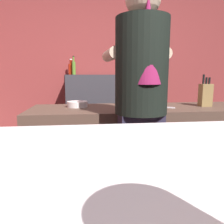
# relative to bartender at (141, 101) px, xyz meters

# --- Properties ---
(wall_back) EXTENTS (5.20, 0.10, 2.70)m
(wall_back) POSITION_rel_bartender_xyz_m (-0.14, 2.03, 0.32)
(wall_back) COLOR maroon
(wall_back) RESTS_ON ground
(prep_counter) EXTENTS (2.10, 0.60, 0.92)m
(prep_counter) POSITION_rel_bartender_xyz_m (0.21, 0.46, -0.57)
(prep_counter) COLOR #4D372C
(prep_counter) RESTS_ON ground
(back_shelf) EXTENTS (0.86, 0.36, 1.20)m
(back_shelf) POSITION_rel_bartender_xyz_m (-0.21, 1.75, -0.42)
(back_shelf) COLOR #343339
(back_shelf) RESTS_ON ground
(bartender) EXTENTS (0.44, 0.52, 1.77)m
(bartender) POSITION_rel_bartender_xyz_m (0.00, 0.00, 0.00)
(bartender) COLOR #292539
(bartender) RESTS_ON ground
(knife_block) EXTENTS (0.10, 0.08, 0.28)m
(knife_block) POSITION_rel_bartender_xyz_m (0.71, 0.45, -0.00)
(knife_block) COLOR olive
(knife_block) RESTS_ON prep_counter
(mixing_bowl) EXTENTS (0.18, 0.18, 0.05)m
(mixing_bowl) POSITION_rel_bartender_xyz_m (-0.44, 0.54, -0.08)
(mixing_bowl) COLOR silver
(mixing_bowl) RESTS_ON prep_counter
(chefs_knife) EXTENTS (0.24, 0.12, 0.01)m
(chefs_knife) POSITION_rel_bartender_xyz_m (0.28, 0.41, -0.11)
(chefs_knife) COLOR silver
(chefs_knife) RESTS_ON prep_counter
(bottle_olive_oil) EXTENTS (0.05, 0.05, 0.26)m
(bottle_olive_oil) POSITION_rel_bartender_xyz_m (-0.52, 1.76, 0.28)
(bottle_olive_oil) COLOR #537F2B
(bottle_olive_oil) RESTS_ON back_shelf
(bottle_hot_sauce) EXTENTS (0.07, 0.07, 0.22)m
(bottle_hot_sauce) POSITION_rel_bartender_xyz_m (-0.57, 1.84, 0.26)
(bottle_hot_sauce) COLOR #B72910
(bottle_hot_sauce) RESTS_ON back_shelf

